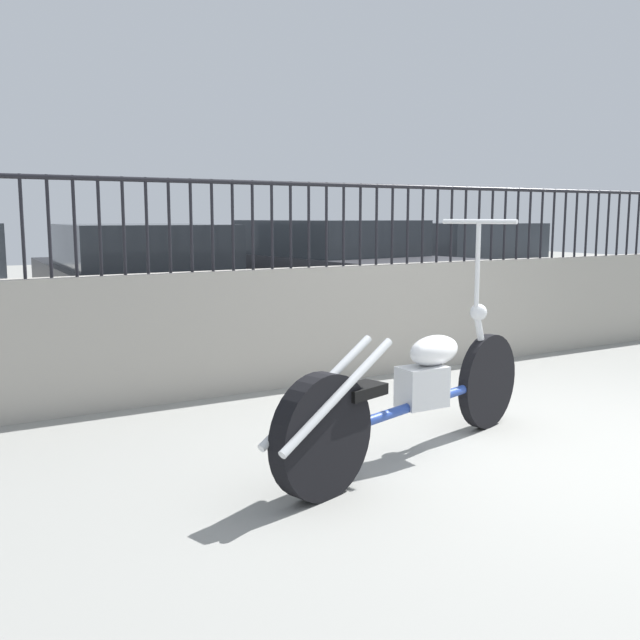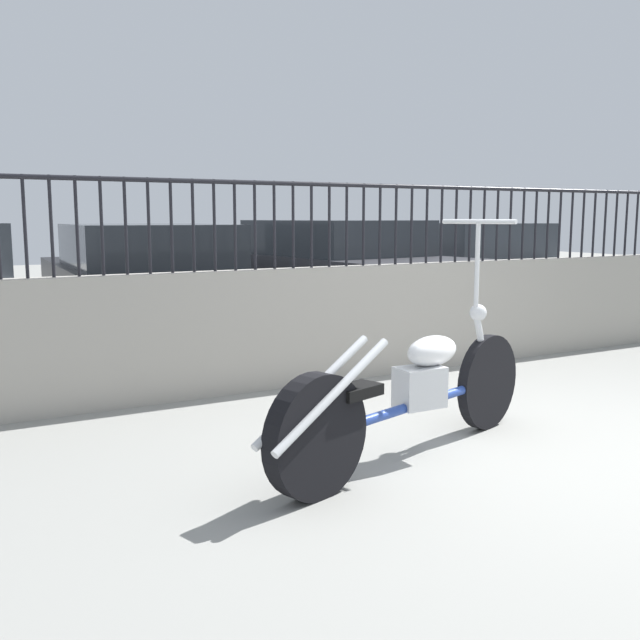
{
  "view_description": "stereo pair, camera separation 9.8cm",
  "coord_description": "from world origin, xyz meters",
  "px_view_note": "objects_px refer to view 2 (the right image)",
  "views": [
    {
      "loc": [
        -3.45,
        -2.77,
        1.4
      ],
      "look_at": [
        -1.0,
        1.43,
        0.7
      ],
      "focal_mm": 40.0,
      "sensor_mm": 36.0,
      "label": 1
    },
    {
      "loc": [
        -3.36,
        -2.82,
        1.4
      ],
      "look_at": [
        -1.0,
        1.43,
        0.7
      ],
      "focal_mm": 40.0,
      "sensor_mm": 36.0,
      "label": 2
    }
  ],
  "objects_px": {
    "car_dark_grey": "(328,272)",
    "car_black": "(145,281)",
    "car_silver": "(459,266)",
    "motorcycle_blue": "(402,397)"
  },
  "relations": [
    {
      "from": "motorcycle_blue",
      "to": "car_dark_grey",
      "type": "relative_size",
      "value": 0.5
    },
    {
      "from": "car_dark_grey",
      "to": "car_black",
      "type": "bearing_deg",
      "value": 80.17
    },
    {
      "from": "car_black",
      "to": "car_silver",
      "type": "xyz_separation_m",
      "value": [
        4.85,
        0.2,
        -0.01
      ]
    },
    {
      "from": "car_black",
      "to": "car_silver",
      "type": "distance_m",
      "value": 4.86
    },
    {
      "from": "motorcycle_blue",
      "to": "car_black",
      "type": "xyz_separation_m",
      "value": [
        -0.09,
        4.98,
        0.28
      ]
    },
    {
      "from": "car_dark_grey",
      "to": "car_silver",
      "type": "height_order",
      "value": "car_dark_grey"
    },
    {
      "from": "car_silver",
      "to": "car_dark_grey",
      "type": "bearing_deg",
      "value": 104.32
    },
    {
      "from": "car_dark_grey",
      "to": "car_silver",
      "type": "xyz_separation_m",
      "value": [
        2.5,
        0.35,
        -0.03
      ]
    },
    {
      "from": "car_dark_grey",
      "to": "car_silver",
      "type": "distance_m",
      "value": 2.52
    },
    {
      "from": "motorcycle_blue",
      "to": "car_silver",
      "type": "relative_size",
      "value": 0.48
    }
  ]
}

